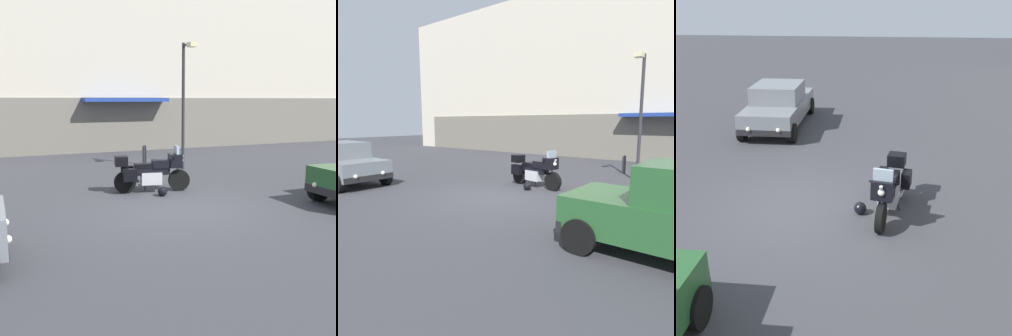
# 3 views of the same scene
# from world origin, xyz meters

# --- Properties ---
(ground_plane) EXTENTS (80.00, 80.00, 0.00)m
(ground_plane) POSITION_xyz_m (0.00, 0.00, 0.00)
(ground_plane) COLOR #38383D
(motorcycle) EXTENTS (2.25, 0.96, 1.36)m
(motorcycle) POSITION_xyz_m (0.03, 1.99, 0.62)
(motorcycle) COLOR black
(motorcycle) RESTS_ON ground
(helmet) EXTENTS (0.28, 0.28, 0.28)m
(helmet) POSITION_xyz_m (0.14, 1.37, 0.14)
(helmet) COLOR black
(helmet) RESTS_ON ground
(car_sedan_far) EXTENTS (4.59, 1.92, 1.56)m
(car_sedan_far) POSITION_xyz_m (-6.31, -1.97, 0.78)
(car_sedan_far) COLOR slate
(car_sedan_far) RESTS_ON ground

